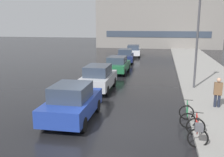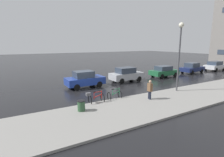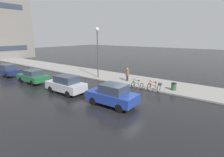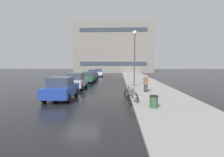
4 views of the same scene
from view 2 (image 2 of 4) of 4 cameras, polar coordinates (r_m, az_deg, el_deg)
name	(u,v)px [view 2 (image 2 of 4)]	position (r m, az deg, el deg)	size (l,w,h in m)	color
ground_plane	(88,91)	(17.12, -7.91, -4.15)	(140.00, 140.00, 0.00)	black
sidewalk_kerb	(209,91)	(19.12, 29.20, -3.65)	(4.80, 60.00, 0.14)	gray
bicycle_nearest	(95,98)	(13.40, -5.68, -6.23)	(0.80, 1.38, 1.02)	black
bicycle_second	(115,95)	(14.43, 0.87, -5.39)	(0.73, 1.11, 0.99)	black
car_blue	(85,79)	(18.59, -8.92, -0.23)	(2.00, 4.04, 1.73)	navy
car_silver	(126,74)	(21.24, 4.71, 1.32)	(1.88, 4.11, 1.72)	#B2B5BA
car_green	(164,71)	(25.11, 16.58, 2.26)	(1.91, 4.06, 1.53)	#1E6038
car_navy	(192,68)	(30.11, 24.70, 3.16)	(2.18, 4.51, 1.60)	navy
car_white	(215,66)	(34.89, 30.61, 3.62)	(2.19, 4.44, 1.55)	silver
pedestrian	(150,89)	(14.27, 12.26, -3.48)	(0.42, 0.28, 1.70)	#1E2333
streetlamp	(180,45)	(17.22, 21.30, 10.19)	(0.46, 0.46, 6.38)	#424247
trash_bin	(81,107)	(11.92, -9.99, -9.00)	(0.52, 0.52, 0.86)	#2D5133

